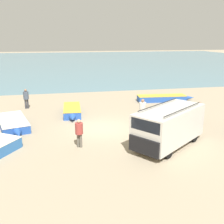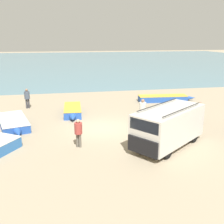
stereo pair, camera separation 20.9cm
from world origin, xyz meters
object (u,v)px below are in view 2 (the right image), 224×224
Objects in this scene: parked_van at (168,126)px; fisherman_2 at (78,130)px; fishing_rowboat_2 at (13,123)px; fishing_rowboat_3 at (165,98)px; fishing_rowboat_0 at (73,111)px; fisherman_3 at (27,97)px; fisherman_1 at (200,111)px; fisherman_0 at (143,109)px.

fisherman_2 is (-4.83, 0.73, -0.21)m from parked_van.
fishing_rowboat_3 reaches higher than fishing_rowboat_2.
fishing_rowboat_0 is at bearing -92.15° from parked_van.
parked_van is at bearing 45.05° from fishing_rowboat_2.
fisherman_3 is (-12.32, -0.20, 0.72)m from fishing_rowboat_3.
fisherman_2 is (-8.37, -2.32, 0.00)m from fisherman_1.
parked_van is 1.02× the size of fishing_rowboat_2.
fishing_rowboat_2 is 5.88m from fisherman_2.
fishing_rowboat_0 is 2.31× the size of fisherman_0.
fishing_rowboat_0 is at bearing -133.54° from fisherman_3.
parked_van is at bearing -105.93° from fishing_rowboat_3.
fisherman_3 reaches higher than fishing_rowboat_3.
fishing_rowboat_2 is at bearing -58.76° from fishing_rowboat_0.
fisherman_1 reaches higher than fishing_rowboat_0.
fisherman_2 is at bearing -165.71° from fisherman_3.
fisherman_0 reaches higher than fishing_rowboat_2.
fishing_rowboat_3 is 3.29× the size of fisherman_3.
fishing_rowboat_3 is 3.45× the size of fisherman_2.
fishing_rowboat_0 is 2.44× the size of fisherman_3.
fisherman_1 is (8.42, -4.08, 0.66)m from fishing_rowboat_0.
parked_van is 2.94× the size of fisherman_3.
fishing_rowboat_0 is at bearing 102.81° from fishing_rowboat_2.
parked_van is 3.90m from fisherman_0.
fisherman_1 is (3.78, -0.84, -0.11)m from fisherman_0.
fisherman_2 is (0.05, -6.40, 0.66)m from fishing_rowboat_0.
fishing_rowboat_0 is 2.57× the size of fisherman_1.
fishing_rowboat_2 is 3.02× the size of fisherman_2.
fishing_rowboat_0 is 0.85× the size of fishing_rowboat_2.
fisherman_0 is at bearing -118.81° from fishing_rowboat_3.
fishing_rowboat_2 is at bearing 74.58° from fisherman_2.
fisherman_2 is 0.95× the size of fisherman_3.
fisherman_2 reaches higher than fishing_rowboat_3.
fishing_rowboat_3 is 6.91m from fisherman_1.
fisherman_2 is (4.07, -4.19, 0.68)m from fishing_rowboat_2.
parked_van is 8.68m from fishing_rowboat_0.
fishing_rowboat_2 is 13.65m from fishing_rowboat_3.
fisherman_0 is at bearing 67.20° from fishing_rowboat_2.
fisherman_1 is at bearing -126.97° from fisherman_3.
fishing_rowboat_0 is 2.56× the size of fisherman_2.
parked_van is 12.93m from fisherman_3.
fisherman_3 is (-3.69, 9.00, 0.05)m from fisherman_2.
fisherman_2 is at bearing 28.14° from fishing_rowboat_2.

